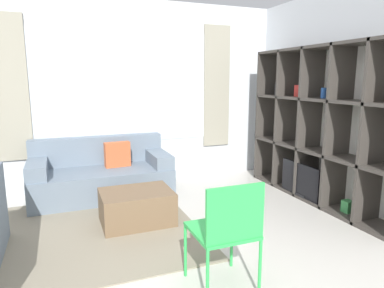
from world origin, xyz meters
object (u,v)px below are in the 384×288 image
shelving_unit (325,128)px  ottoman (137,207)px  couch_main (102,176)px  folding_chair (227,227)px

shelving_unit → ottoman: (-2.40, 0.16, -0.78)m
couch_main → ottoman: bearing=-77.3°
folding_chair → shelving_unit: bearing=-147.4°
ottoman → shelving_unit: bearing=-3.8°
couch_main → ottoman: size_ratio=2.36×
couch_main → folding_chair: (0.59, -2.55, 0.23)m
shelving_unit → ottoman: bearing=176.2°
shelving_unit → folding_chair: shelving_unit is taller
ottoman → folding_chair: 1.55m
ottoman → folding_chair: bearing=-76.7°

